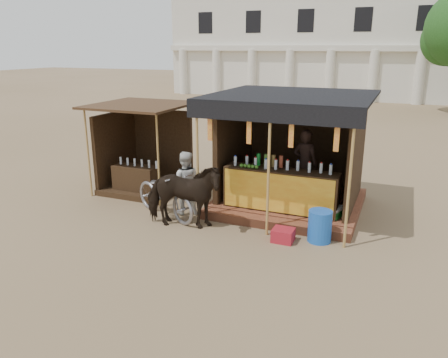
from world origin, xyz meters
The scene contains 10 objects.
ground centered at (0.00, 0.00, 0.00)m, with size 120.00×120.00×0.00m, color #846B4C.
main_stall centered at (1.02, 3.36, 1.03)m, with size 3.60×3.61×2.78m.
secondary_stall centered at (-3.17, 3.24, 0.85)m, with size 2.40×2.40×2.38m.
cow centered at (-0.80, 1.22, 0.74)m, with size 0.80×1.75×1.48m, color black.
motorbike centered at (-1.51, 1.65, 0.54)m, with size 0.72×2.07×1.09m, color gray.
bystander centered at (-1.16, 2.00, 0.75)m, with size 0.73×0.57×1.51m, color silver.
blue_barrel centered at (2.08, 1.66, 0.33)m, with size 0.48×0.48×0.66m, color blue.
red_crate centered at (1.41, 1.36, 0.13)m, with size 0.43×0.38×0.27m, color maroon.
cooler centered at (2.07, 2.60, 0.23)m, with size 0.74×0.60×0.46m.
background_building centered at (-2.00, 29.94, 3.98)m, with size 26.00×7.45×8.18m.
Camera 1 is at (3.44, -6.64, 3.82)m, focal length 35.00 mm.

